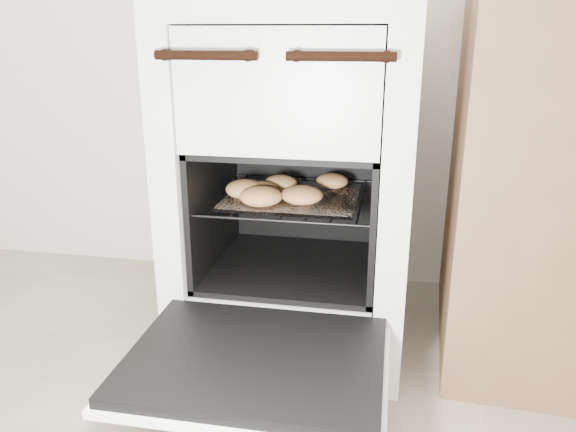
{
  "coord_description": "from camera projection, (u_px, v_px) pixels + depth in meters",
  "views": [
    {
      "loc": [
        0.1,
        -0.17,
        0.78
      ],
      "look_at": [
        -0.13,
        1.06,
        0.37
      ],
      "focal_mm": 35.0,
      "sensor_mm": 36.0,
      "label": 1
    }
  ],
  "objects": [
    {
      "name": "stove",
      "position": [
        298.0,
        182.0,
        1.43
      ],
      "size": [
        0.55,
        0.62,
        0.85
      ],
      "color": "white",
      "rests_on": "ground"
    },
    {
      "name": "baked_rolls",
      "position": [
        276.0,
        190.0,
        1.33
      ],
      "size": [
        0.3,
        0.28,
        0.04
      ],
      "color": "#E3A15B",
      "rests_on": "foil_sheet"
    },
    {
      "name": "foil_sheet",
      "position": [
        292.0,
        197.0,
        1.36
      ],
      "size": [
        0.31,
        0.28,
        0.01
      ],
      "primitive_type": "cube",
      "color": "white",
      "rests_on": "oven_rack"
    },
    {
      "name": "oven_door",
      "position": [
        256.0,
        362.0,
        1.06
      ],
      "size": [
        0.5,
        0.39,
        0.04
      ],
      "color": "black",
      "rests_on": "stove"
    },
    {
      "name": "oven_rack",
      "position": [
        294.0,
        197.0,
        1.38
      ],
      "size": [
        0.4,
        0.39,
        0.01
      ],
      "color": "black",
      "rests_on": "stove"
    }
  ]
}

